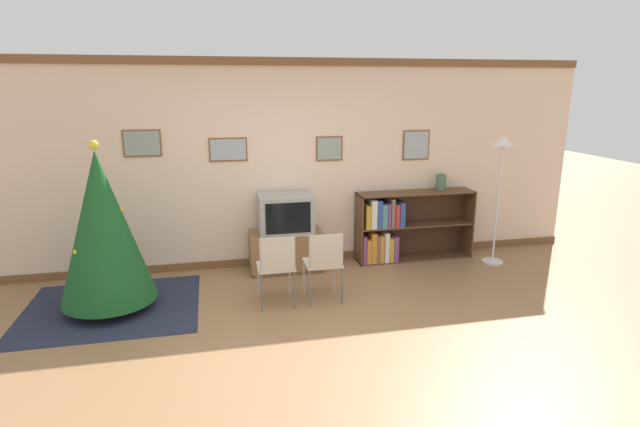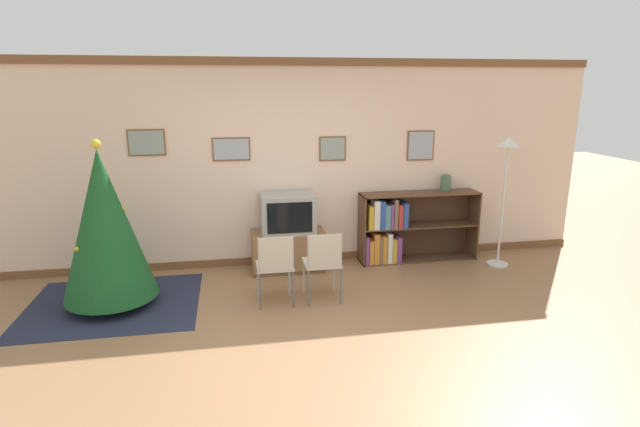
# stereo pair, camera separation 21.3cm
# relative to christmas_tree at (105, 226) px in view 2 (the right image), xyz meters

# --- Properties ---
(ground_plane) EXTENTS (24.00, 24.00, 0.00)m
(ground_plane) POSITION_rel_christmas_tree_xyz_m (2.06, -1.34, -0.91)
(ground_plane) COLOR #936B47
(wall_back) EXTENTS (8.41, 0.11, 2.70)m
(wall_back) POSITION_rel_christmas_tree_xyz_m (2.06, 1.06, 0.44)
(wall_back) COLOR beige
(wall_back) RESTS_ON ground_plane
(area_rug) EXTENTS (1.85, 1.57, 0.01)m
(area_rug) POSITION_rel_christmas_tree_xyz_m (-0.00, -0.00, -0.91)
(area_rug) COLOR #23283D
(area_rug) RESTS_ON ground_plane
(christmas_tree) EXTENTS (0.99, 0.99, 1.82)m
(christmas_tree) POSITION_rel_christmas_tree_xyz_m (0.00, 0.00, 0.00)
(christmas_tree) COLOR maroon
(christmas_tree) RESTS_ON area_rug
(tv_console) EXTENTS (0.94, 0.49, 0.52)m
(tv_console) POSITION_rel_christmas_tree_xyz_m (2.04, 0.75, -0.65)
(tv_console) COLOR brown
(tv_console) RESTS_ON ground_plane
(television) EXTENTS (0.69, 0.48, 0.50)m
(television) POSITION_rel_christmas_tree_xyz_m (2.04, 0.75, -0.15)
(television) COLOR #9E9E99
(television) RESTS_ON tv_console
(folding_chair_left) EXTENTS (0.40, 0.40, 0.82)m
(folding_chair_left) POSITION_rel_christmas_tree_xyz_m (1.78, -0.34, -0.44)
(folding_chair_left) COLOR #BCB29E
(folding_chair_left) RESTS_ON ground_plane
(folding_chair_right) EXTENTS (0.40, 0.40, 0.82)m
(folding_chair_right) POSITION_rel_christmas_tree_xyz_m (2.31, -0.34, -0.44)
(folding_chair_right) COLOR #BCB29E
(folding_chair_right) RESTS_ON ground_plane
(bookshelf) EXTENTS (1.63, 0.36, 0.95)m
(bookshelf) POSITION_rel_christmas_tree_xyz_m (3.56, 0.82, -0.45)
(bookshelf) COLOR brown
(bookshelf) RESTS_ON ground_plane
(vase) EXTENTS (0.14, 0.14, 0.22)m
(vase) POSITION_rel_christmas_tree_xyz_m (4.24, 0.88, 0.15)
(vase) COLOR #47664C
(vase) RESTS_ON bookshelf
(standing_lamp) EXTENTS (0.28, 0.28, 1.73)m
(standing_lamp) POSITION_rel_christmas_tree_xyz_m (4.85, 0.42, 0.41)
(standing_lamp) COLOR silver
(standing_lamp) RESTS_ON ground_plane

